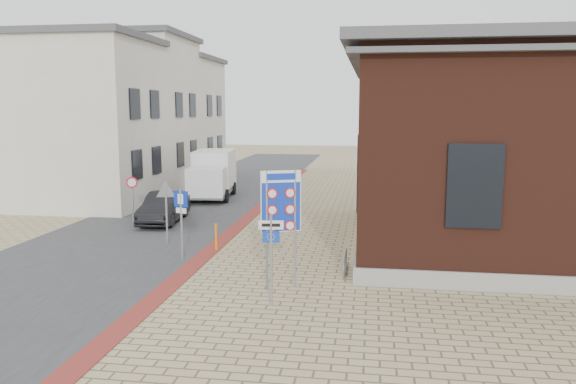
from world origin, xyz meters
The scene contains 16 objects.
ground centered at (0.00, 0.00, 0.00)m, with size 120.00×120.00×0.00m, color tan.
road_strip centered at (-5.50, 15.00, 0.01)m, with size 7.00×60.00×0.02m, color #38383A.
curb_strip centered at (-2.00, 10.00, 0.01)m, with size 0.60×40.00×0.02m, color maroon.
brick_building centered at (8.99, 7.00, 3.49)m, with size 13.00×13.00×6.80m.
townhouse_near centered at (-10.99, 12.00, 4.17)m, with size 7.40×6.40×8.30m.
townhouse_mid centered at (-10.99, 18.00, 4.57)m, with size 7.40×6.40×9.10m.
townhouse_far centered at (-10.99, 24.00, 4.17)m, with size 7.40×6.40×8.30m.
bike_rack centered at (2.65, 2.20, 0.26)m, with size 0.08×1.80×0.60m.
sedan centered at (-5.31, 8.44, 0.64)m, with size 1.35×3.87×1.27m, color black.
box_truck centered at (-5.10, 15.11, 1.31)m, with size 2.48×5.04×2.54m.
border_sign centered at (1.01, 0.50, 2.30)m, with size 1.02×0.46×3.18m.
essen_sign centered at (1.00, -0.90, 1.48)m, with size 0.61×0.12×2.26m.
parking_sign centered at (-2.52, 2.70, 1.56)m, with size 0.50×0.19×2.31m.
yield_sign centered at (-3.80, 4.79, 1.70)m, with size 0.79×0.23×2.24m.
speed_sign centered at (-6.50, 8.00, 1.29)m, with size 0.45×0.18×1.98m.
bollard centered at (-1.80, 4.09, 0.48)m, with size 0.09×0.09×0.95m, color orange.
Camera 1 is at (3.37, -13.90, 4.77)m, focal length 35.00 mm.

